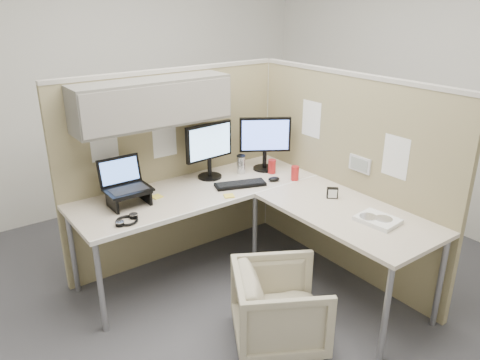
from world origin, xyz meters
TOP-DOWN VIEW (x-y plane):
  - ground at (0.00, 0.00)m, footprint 4.50×4.50m
  - partition_back at (-0.22, 0.83)m, footprint 2.00×0.36m
  - partition_right at (0.90, -0.07)m, footprint 0.07×2.03m
  - desk at (0.12, 0.13)m, footprint 2.00×1.98m
  - office_chair at (-0.15, -0.53)m, footprint 0.75×0.76m
  - monitor_left at (0.11, 0.69)m, footprint 0.44×0.20m
  - monitor_right at (0.61, 0.58)m, footprint 0.39×0.27m
  - laptop_station at (-0.67, 0.60)m, footprint 0.32×0.27m
  - keyboard at (0.21, 0.39)m, footprint 0.43×0.26m
  - mouse at (0.49, 0.31)m, footprint 0.11×0.09m
  - travel_mug at (0.38, 0.62)m, footprint 0.08×0.08m
  - soda_can_green at (0.65, 0.23)m, footprint 0.07×0.07m
  - soda_can_silver at (0.60, 0.47)m, footprint 0.07×0.07m
  - sticky_note_c at (-0.44, 0.58)m, footprint 0.09×0.09m
  - sticky_note_b at (0.01, 0.27)m, footprint 0.10×0.10m
  - headphones at (-0.80, 0.32)m, footprint 0.20×0.20m
  - paper_stack at (0.58, -0.68)m, footprint 0.24×0.29m
  - desk_clock at (0.62, -0.22)m, footprint 0.09×0.08m

SIDE VIEW (x-z plane):
  - ground at x=0.00m, z-range 0.00..0.00m
  - office_chair at x=-0.15m, z-range 0.00..0.59m
  - desk at x=0.12m, z-range 0.32..1.05m
  - sticky_note_c at x=-0.44m, z-range 0.73..0.74m
  - sticky_note_b at x=0.01m, z-range 0.73..0.74m
  - keyboard at x=0.21m, z-range 0.73..0.75m
  - headphones at x=-0.80m, z-range 0.73..0.76m
  - paper_stack at x=0.58m, z-range 0.73..0.76m
  - mouse at x=0.49m, z-range 0.73..0.76m
  - desk_clock at x=0.62m, z-range 0.73..0.81m
  - soda_can_green at x=0.65m, z-range 0.73..0.85m
  - soda_can_silver at x=0.60m, z-range 0.73..0.85m
  - travel_mug at x=0.38m, z-range 0.73..0.89m
  - partition_right at x=0.90m, z-range 0.00..1.63m
  - laptop_station at x=-0.67m, z-range 0.69..1.03m
  - monitor_left at x=0.11m, z-range 0.77..1.24m
  - monitor_right at x=0.61m, z-range 0.77..1.24m
  - partition_back at x=-0.22m, z-range 0.28..1.91m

